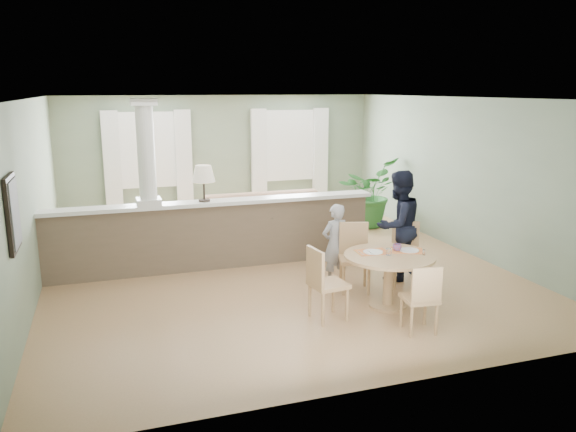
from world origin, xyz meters
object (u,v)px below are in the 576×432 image
object	(u,v)px
chair_far_boy	(354,253)
chair_near	(422,296)
sofa	(269,218)
chair_far_man	(406,251)
houseplant	(367,193)
child_person	(335,244)
dining_table	(389,265)
chair_side	(323,280)
man_person	(398,225)

from	to	relation	value
chair_far_boy	chair_near	distance (m)	1.64
sofa	chair_far_man	distance (m)	3.28
sofa	houseplant	world-z (taller)	houseplant
sofa	child_person	bearing A→B (deg)	-85.20
houseplant	dining_table	xyz separation A→B (m)	(-1.73, -4.20, -0.14)
dining_table	chair_far_man	size ratio (longest dim) A/B	1.28
houseplant	dining_table	distance (m)	4.54
chair_far_man	chair_side	world-z (taller)	chair_side
child_person	chair_far_man	bearing A→B (deg)	150.87
chair_far_boy	houseplant	bearing A→B (deg)	78.61
chair_far_man	man_person	world-z (taller)	man_person
dining_table	chair_side	bearing A→B (deg)	-171.93
houseplant	man_person	world-z (taller)	man_person
chair_near	child_person	xyz separation A→B (m)	(-0.29, 1.93, 0.14)
houseplant	chair_near	xyz separation A→B (m)	(-1.77, -5.08, -0.24)
chair_side	man_person	world-z (taller)	man_person
chair_far_boy	chair_far_man	distance (m)	0.82
chair_near	chair_side	xyz separation A→B (m)	(-0.95, 0.74, 0.05)
sofa	houseplant	xyz separation A→B (m)	(2.28, 0.43, 0.28)
chair_far_boy	child_person	distance (m)	0.35
dining_table	chair_far_boy	world-z (taller)	chair_far_boy
chair_far_man	chair_side	size ratio (longest dim) A/B	0.99
chair_far_boy	man_person	distance (m)	0.89
chair_far_man	houseplant	bearing A→B (deg)	95.41
dining_table	chair_far_man	world-z (taller)	chair_far_man
sofa	dining_table	distance (m)	3.81
chair_far_boy	man_person	size ratio (longest dim) A/B	0.58
houseplant	chair_side	size ratio (longest dim) A/B	1.51
chair_far_man	child_person	xyz separation A→B (m)	(-0.99, 0.33, 0.09)
dining_table	chair_far_boy	distance (m)	0.78
sofa	chair_near	xyz separation A→B (m)	(0.51, -4.65, 0.04)
sofa	chair_far_man	world-z (taller)	chair_far_man
chair_near	chair_side	bearing A→B (deg)	-30.67
chair_far_man	chair_side	xyz separation A→B (m)	(-1.65, -0.86, 0.01)
chair_far_boy	chair_side	size ratio (longest dim) A/B	1.03
sofa	man_person	bearing A→B (deg)	-66.43
sofa	dining_table	bearing A→B (deg)	-81.58
chair_far_boy	man_person	bearing A→B (deg)	32.42
dining_table	chair_near	distance (m)	0.89
houseplant	chair_far_man	size ratio (longest dim) A/B	1.53
houseplant	man_person	xyz separation A→B (m)	(-1.07, -3.22, 0.12)
chair_far_man	man_person	size ratio (longest dim) A/B	0.56
houseplant	child_person	world-z (taller)	houseplant
chair_far_boy	chair_side	bearing A→B (deg)	-115.54
houseplant	sofa	bearing A→B (deg)	-169.42
dining_table	chair_side	world-z (taller)	chair_side
chair_far_man	chair_near	world-z (taller)	chair_far_man
chair_far_boy	sofa	bearing A→B (deg)	114.87
sofa	dining_table	size ratio (longest dim) A/B	2.46
sofa	dining_table	xyz separation A→B (m)	(0.55, -3.77, 0.15)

